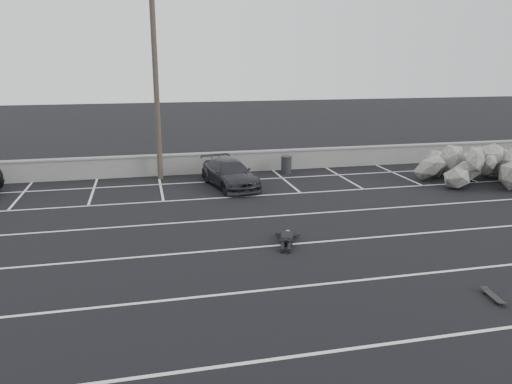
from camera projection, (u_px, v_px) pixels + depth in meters
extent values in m
plane|color=black|center=(260.00, 291.00, 12.72)|extent=(120.00, 120.00, 0.00)
cube|color=gray|center=(197.00, 164.00, 25.78)|extent=(50.00, 0.35, 1.00)
cube|color=gray|center=(197.00, 154.00, 25.65)|extent=(50.00, 0.45, 0.08)
cube|color=silver|center=(296.00, 356.00, 9.90)|extent=(36.00, 0.10, 0.01)
cube|color=silver|center=(260.00, 291.00, 12.72)|extent=(36.00, 0.10, 0.01)
cube|color=silver|center=(238.00, 249.00, 15.55)|extent=(36.00, 0.10, 0.01)
cube|color=silver|center=(222.00, 220.00, 18.37)|extent=(36.00, 0.10, 0.01)
cube|color=silver|center=(211.00, 198.00, 21.20)|extent=(36.00, 0.10, 0.01)
cube|color=silver|center=(202.00, 182.00, 24.02)|extent=(36.00, 0.10, 0.01)
cube|color=silver|center=(22.00, 195.00, 21.81)|extent=(0.10, 5.00, 0.01)
cube|color=silver|center=(93.00, 191.00, 22.47)|extent=(0.10, 5.00, 0.01)
cube|color=silver|center=(161.00, 187.00, 23.12)|extent=(0.10, 5.00, 0.01)
cube|color=silver|center=(225.00, 183.00, 23.77)|extent=(0.10, 5.00, 0.01)
cube|color=silver|center=(285.00, 180.00, 24.42)|extent=(0.10, 5.00, 0.01)
cube|color=silver|center=(342.00, 177.00, 25.08)|extent=(0.10, 5.00, 0.01)
cube|color=silver|center=(397.00, 174.00, 25.73)|extent=(0.10, 5.00, 0.01)
cube|color=silver|center=(448.00, 171.00, 26.38)|extent=(0.10, 5.00, 0.01)
imported|color=#26252B|center=(230.00, 174.00, 23.04)|extent=(2.53, 4.49, 1.23)
cylinder|color=#4C4238|center=(156.00, 78.00, 23.49)|extent=(0.26, 0.26, 9.73)
cylinder|color=#252628|center=(286.00, 165.00, 25.84)|extent=(0.68, 0.68, 0.86)
cylinder|color=#252628|center=(286.00, 157.00, 25.73)|extent=(0.75, 0.75, 0.05)
cube|color=black|center=(493.00, 296.00, 12.27)|extent=(0.30, 0.78, 0.02)
cube|color=#252628|center=(488.00, 292.00, 12.52)|extent=(0.16, 0.07, 0.04)
cube|color=#252628|center=(499.00, 302.00, 12.03)|extent=(0.16, 0.07, 0.04)
cylinder|color=black|center=(484.00, 293.00, 12.52)|extent=(0.04, 0.06, 0.05)
cylinder|color=black|center=(491.00, 293.00, 12.53)|extent=(0.04, 0.06, 0.05)
cylinder|color=black|center=(495.00, 303.00, 12.03)|extent=(0.04, 0.06, 0.05)
cylinder|color=black|center=(502.00, 302.00, 12.05)|extent=(0.04, 0.06, 0.05)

